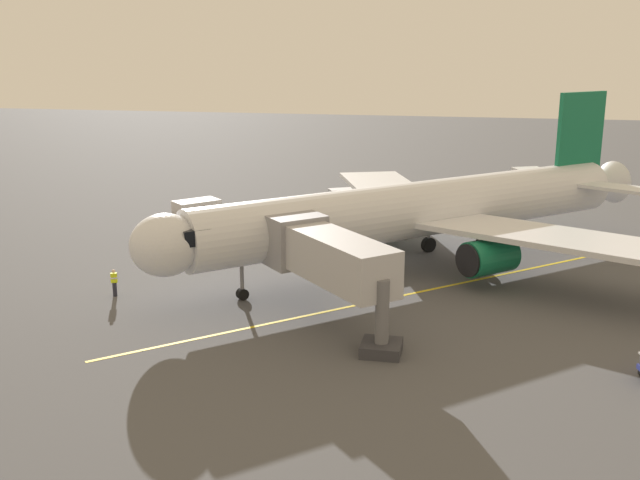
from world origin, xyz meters
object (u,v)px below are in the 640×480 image
jet_bridge (323,255)px  baggage_cart_starboard_side (342,195)px  airplane (423,210)px  ground_crew_marshaller (114,282)px  box_truck_portside (192,216)px

jet_bridge → baggage_cart_starboard_side: jet_bridge is taller
airplane → jet_bridge: (4.70, 11.58, -0.24)m
airplane → ground_crew_marshaller: 21.00m
jet_bridge → baggage_cart_starboard_side: bearing=-82.1°
ground_crew_marshaller → airplane: bearing=-150.4°
airplane → baggage_cart_starboard_side: 22.61m
airplane → box_truck_portside: 20.23m
airplane → ground_crew_marshaller: (18.06, 10.25, -3.12)m
jet_bridge → ground_crew_marshaller: 13.73m
baggage_cart_starboard_side → box_truck_portside: bearing=55.3°
box_truck_portside → airplane: bearing=162.7°
baggage_cart_starboard_side → jet_bridge: bearing=97.9°
box_truck_portside → ground_crew_marshaller: bearing=93.9°
airplane → box_truck_portside: airplane is taller
ground_crew_marshaller → box_truck_portside: (1.10, -16.21, 0.50)m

